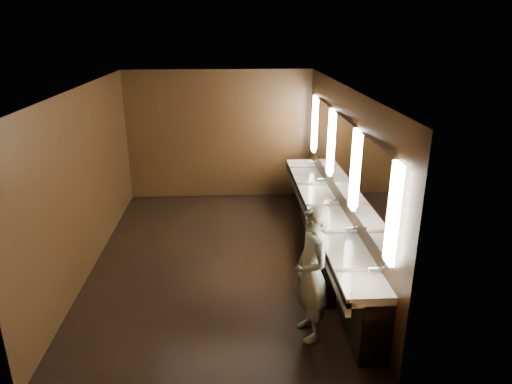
# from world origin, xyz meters

# --- Properties ---
(floor) EXTENTS (6.00, 6.00, 0.00)m
(floor) POSITION_xyz_m (0.00, 0.00, 0.00)
(floor) COLOR black
(floor) RESTS_ON ground
(ceiling) EXTENTS (4.00, 6.00, 0.02)m
(ceiling) POSITION_xyz_m (0.00, 0.00, 2.80)
(ceiling) COLOR #2D2D2B
(ceiling) RESTS_ON wall_back
(wall_back) EXTENTS (4.00, 0.02, 2.80)m
(wall_back) POSITION_xyz_m (0.00, 3.00, 1.40)
(wall_back) COLOR black
(wall_back) RESTS_ON floor
(wall_front) EXTENTS (4.00, 0.02, 2.80)m
(wall_front) POSITION_xyz_m (0.00, -3.00, 1.40)
(wall_front) COLOR black
(wall_front) RESTS_ON floor
(wall_left) EXTENTS (0.02, 6.00, 2.80)m
(wall_left) POSITION_xyz_m (-2.00, 0.00, 1.40)
(wall_left) COLOR black
(wall_left) RESTS_ON floor
(wall_right) EXTENTS (0.02, 6.00, 2.80)m
(wall_right) POSITION_xyz_m (2.00, 0.00, 1.40)
(wall_right) COLOR black
(wall_right) RESTS_ON floor
(sink_counter) EXTENTS (0.55, 5.40, 1.01)m
(sink_counter) POSITION_xyz_m (1.79, 0.00, 0.50)
(sink_counter) COLOR black
(sink_counter) RESTS_ON floor
(mirror_band) EXTENTS (0.06, 5.03, 1.15)m
(mirror_band) POSITION_xyz_m (1.98, -0.00, 1.75)
(mirror_band) COLOR white
(mirror_band) RESTS_ON wall_right
(person) EXTENTS (0.52, 0.69, 1.72)m
(person) POSITION_xyz_m (1.18, -2.07, 0.86)
(person) COLOR #87B8CA
(person) RESTS_ON floor
(trash_bin) EXTENTS (0.42, 0.42, 0.56)m
(trash_bin) POSITION_xyz_m (1.58, -1.38, 0.28)
(trash_bin) COLOR black
(trash_bin) RESTS_ON floor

